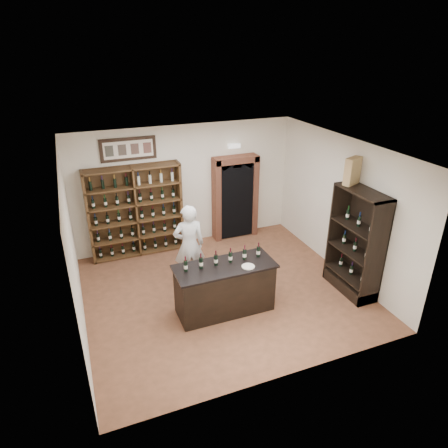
# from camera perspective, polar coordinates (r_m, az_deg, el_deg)

# --- Properties ---
(floor) EXTENTS (5.50, 5.50, 0.00)m
(floor) POSITION_cam_1_polar(r_m,az_deg,el_deg) (8.44, -0.15, -9.57)
(floor) COLOR brown
(floor) RESTS_ON ground
(ceiling) EXTENTS (5.50, 5.50, 0.00)m
(ceiling) POSITION_cam_1_polar(r_m,az_deg,el_deg) (7.19, -0.18, 10.56)
(ceiling) COLOR white
(ceiling) RESTS_ON wall_back
(wall_back) EXTENTS (5.50, 0.04, 3.00)m
(wall_back) POSITION_cam_1_polar(r_m,az_deg,el_deg) (9.89, -5.49, 5.42)
(wall_back) COLOR white
(wall_back) RESTS_ON ground
(wall_left) EXTENTS (0.04, 5.00, 3.00)m
(wall_left) POSITION_cam_1_polar(r_m,az_deg,el_deg) (7.27, -20.83, -3.71)
(wall_left) COLOR white
(wall_left) RESTS_ON ground
(wall_right) EXTENTS (0.04, 5.00, 3.00)m
(wall_right) POSITION_cam_1_polar(r_m,az_deg,el_deg) (8.99, 16.40, 2.44)
(wall_right) COLOR white
(wall_right) RESTS_ON ground
(wine_shelf) EXTENTS (2.20, 0.38, 2.20)m
(wine_shelf) POSITION_cam_1_polar(r_m,az_deg,el_deg) (9.63, -12.54, 1.82)
(wine_shelf) COLOR #4F321B
(wine_shelf) RESTS_ON ground
(framed_picture) EXTENTS (1.25, 0.04, 0.52)m
(framed_picture) POSITION_cam_1_polar(r_m,az_deg,el_deg) (9.31, -13.52, 10.36)
(framed_picture) COLOR black
(framed_picture) RESTS_ON wall_back
(arched_doorway) EXTENTS (1.17, 0.35, 2.17)m
(arched_doorway) POSITION_cam_1_polar(r_m,az_deg,el_deg) (10.26, 1.58, 4.10)
(arched_doorway) COLOR black
(arched_doorway) RESTS_ON ground
(emergency_light) EXTENTS (0.30, 0.10, 0.10)m
(emergency_light) POSITION_cam_1_polar(r_m,az_deg,el_deg) (9.96, 1.46, 11.07)
(emergency_light) COLOR white
(emergency_light) RESTS_ON wall_back
(tasting_counter) EXTENTS (1.88, 0.78, 1.00)m
(tasting_counter) POSITION_cam_1_polar(r_m,az_deg,el_deg) (7.64, 0.10, -9.20)
(tasting_counter) COLOR black
(tasting_counter) RESTS_ON ground
(counter_bottle_0) EXTENTS (0.07, 0.07, 0.30)m
(counter_bottle_0) POSITION_cam_1_polar(r_m,az_deg,el_deg) (7.18, -5.50, -5.97)
(counter_bottle_0) COLOR black
(counter_bottle_0) RESTS_ON tasting_counter
(counter_bottle_1) EXTENTS (0.07, 0.07, 0.30)m
(counter_bottle_1) POSITION_cam_1_polar(r_m,az_deg,el_deg) (7.25, -3.31, -5.56)
(counter_bottle_1) COLOR black
(counter_bottle_1) RESTS_ON tasting_counter
(counter_bottle_2) EXTENTS (0.07, 0.07, 0.30)m
(counter_bottle_2) POSITION_cam_1_polar(r_m,az_deg,el_deg) (7.33, -1.17, -5.15)
(counter_bottle_2) COLOR black
(counter_bottle_2) RESTS_ON tasting_counter
(counter_bottle_3) EXTENTS (0.07, 0.07, 0.30)m
(counter_bottle_3) POSITION_cam_1_polar(r_m,az_deg,el_deg) (7.43, 0.92, -4.74)
(counter_bottle_3) COLOR black
(counter_bottle_3) RESTS_ON tasting_counter
(counter_bottle_4) EXTENTS (0.07, 0.07, 0.30)m
(counter_bottle_4) POSITION_cam_1_polar(r_m,az_deg,el_deg) (7.53, 2.95, -4.33)
(counter_bottle_4) COLOR black
(counter_bottle_4) RESTS_ON tasting_counter
(counter_bottle_5) EXTENTS (0.07, 0.07, 0.30)m
(counter_bottle_5) POSITION_cam_1_polar(r_m,az_deg,el_deg) (7.64, 4.93, -3.94)
(counter_bottle_5) COLOR black
(counter_bottle_5) RESTS_ON tasting_counter
(side_cabinet) EXTENTS (0.48, 1.20, 2.20)m
(side_cabinet) POSITION_cam_1_polar(r_m,az_deg,el_deg) (8.55, 18.17, -4.57)
(side_cabinet) COLOR black
(side_cabinet) RESTS_ON ground
(shopkeeper) EXTENTS (0.69, 0.49, 1.79)m
(shopkeeper) POSITION_cam_1_polar(r_m,az_deg,el_deg) (8.31, -5.01, -3.06)
(shopkeeper) COLOR silver
(shopkeeper) RESTS_ON ground
(plate) EXTENTS (0.24, 0.24, 0.02)m
(plate) POSITION_cam_1_polar(r_m,az_deg,el_deg) (7.33, 3.48, -6.09)
(plate) COLOR silver
(plate) RESTS_ON tasting_counter
(wine_crate) EXTENTS (0.41, 0.29, 0.53)m
(wine_crate) POSITION_cam_1_polar(r_m,az_deg,el_deg) (8.16, 17.87, 7.22)
(wine_crate) COLOR tan
(wine_crate) RESTS_ON side_cabinet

